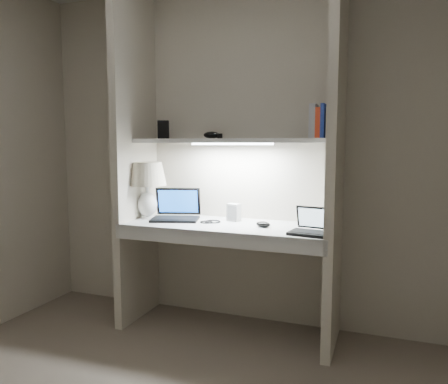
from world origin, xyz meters
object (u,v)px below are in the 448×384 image
at_px(book_row, 326,122).
at_px(speaker, 234,212).
at_px(table_lamp, 147,181).
at_px(laptop_main, 176,212).
at_px(laptop_netbook, 312,227).

bearing_deg(book_row, speaker, -179.04).
bearing_deg(table_lamp, speaker, 10.60).
height_order(speaker, book_row, book_row).
distance_m(table_lamp, laptop_main, 0.32).
height_order(laptop_main, laptop_netbook, laptop_main).
bearing_deg(book_row, table_lamp, -174.17).
height_order(laptop_main, book_row, book_row).
height_order(table_lamp, laptop_main, table_lamp).
bearing_deg(laptop_main, laptop_netbook, -26.07).
height_order(table_lamp, speaker, table_lamp).
bearing_deg(book_row, laptop_netbook, -97.56).
bearing_deg(table_lamp, laptop_main, 11.02).
distance_m(laptop_main, speaker, 0.43).
distance_m(speaker, book_row, 0.91).
bearing_deg(table_lamp, book_row, 5.83).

